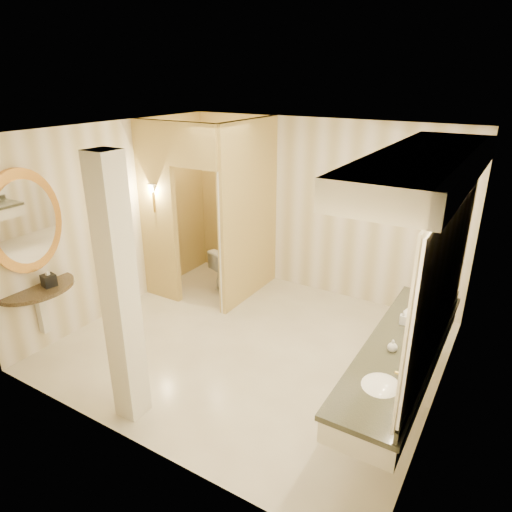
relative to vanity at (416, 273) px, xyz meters
The scene contains 16 objects.
floor 2.60m from the vanity, 168.58° to the left, with size 4.50×4.50×0.00m, color white.
ceiling 2.29m from the vanity, 168.58° to the left, with size 4.50×4.50×0.00m, color white.
wall_back 3.12m from the vanity, 129.52° to the left, with size 4.50×0.02×2.70m, color white.
wall_front 2.56m from the vanity, 141.05° to the right, with size 4.50×0.02×2.70m, color white.
wall_left 4.26m from the vanity, behind, with size 0.02×4.00×2.70m, color white.
wall_right 0.56m from the vanity, 55.94° to the left, with size 0.02×4.00×2.70m, color white.
toilet_closet 3.39m from the vanity, 156.04° to the left, with size 1.50×1.55×2.70m.
wall_sconce 3.99m from the vanity, 168.00° to the left, with size 0.14×0.14×0.42m.
vanity is the anchor object (origin of this frame).
console_shelf 4.32m from the vanity, 166.58° to the right, with size 0.95×0.95×1.93m.
pillar 2.72m from the vanity, 151.57° to the right, with size 0.26×0.26×2.70m, color white.
tissue_box 4.22m from the vanity, 167.43° to the right, with size 0.15×0.15×0.15m, color black.
toilet 3.84m from the vanity, 151.51° to the left, with size 0.38×0.66×0.68m, color white.
soap_bottle_a 0.80m from the vanity, 108.54° to the left, with size 0.07×0.07×0.15m, color beige.
soap_bottle_b 0.72m from the vanity, 119.65° to the right, with size 0.09×0.09×0.12m, color silver.
soap_bottle_c 0.73m from the vanity, 94.61° to the left, with size 0.08×0.08×0.20m, color #C6B28C.
Camera 1 is at (2.67, -4.31, 3.28)m, focal length 32.00 mm.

